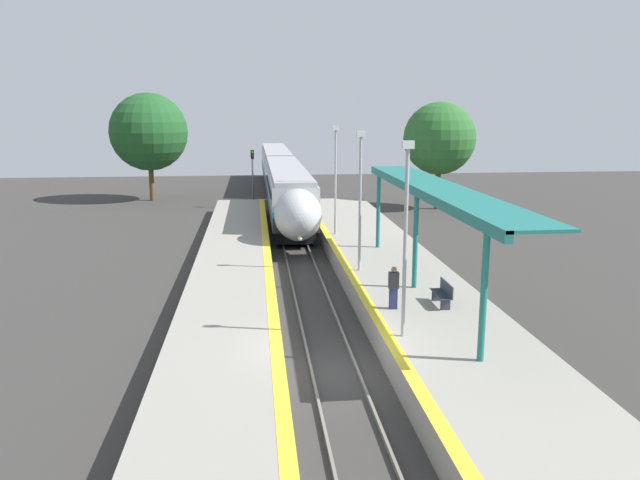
{
  "coord_description": "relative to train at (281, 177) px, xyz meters",
  "views": [
    {
      "loc": [
        -2.37,
        -18.01,
        8.1
      ],
      "look_at": [
        0.56,
        9.63,
        2.24
      ],
      "focal_mm": 35.0,
      "sensor_mm": 36.0,
      "label": 1
    }
  ],
  "objects": [
    {
      "name": "ground_plane",
      "position": [
        0.0,
        -36.65,
        -2.29
      ],
      "size": [
        120.0,
        120.0,
        0.0
      ],
      "primitive_type": "plane",
      "color": "#383533"
    },
    {
      "name": "rail_left",
      "position": [
        -0.72,
        -36.65,
        -2.21
      ],
      "size": [
        0.08,
        90.0,
        0.15
      ],
      "primitive_type": "cube",
      "color": "slate",
      "rests_on": "ground_plane"
    },
    {
      "name": "rail_right",
      "position": [
        0.72,
        -36.65,
        -2.21
      ],
      "size": [
        0.08,
        90.0,
        0.15
      ],
      "primitive_type": "cube",
      "color": "slate",
      "rests_on": "ground_plane"
    },
    {
      "name": "train",
      "position": [
        0.0,
        0.0,
        0.0
      ],
      "size": [
        2.77,
        45.24,
        3.98
      ],
      "color": "black",
      "rests_on": "ground_plane"
    },
    {
      "name": "platform_right",
      "position": [
        4.03,
        -36.65,
        -1.81
      ],
      "size": [
        4.86,
        64.0,
        0.96
      ],
      "color": "gray",
      "rests_on": "ground_plane"
    },
    {
      "name": "platform_left",
      "position": [
        -3.44,
        -36.65,
        -1.81
      ],
      "size": [
        3.69,
        64.0,
        0.96
      ],
      "color": "gray",
      "rests_on": "ground_plane"
    },
    {
      "name": "platform_bench",
      "position": [
        4.51,
        -33.09,
        -0.87
      ],
      "size": [
        0.44,
        1.48,
        0.89
      ],
      "color": "#2D333D",
      "rests_on": "platform_right"
    },
    {
      "name": "person_waiting",
      "position": [
        2.58,
        -33.3,
        -0.52
      ],
      "size": [
        0.36,
        0.22,
        1.59
      ],
      "color": "navy",
      "rests_on": "platform_right"
    },
    {
      "name": "railway_signal",
      "position": [
        -2.48,
        -3.14,
        0.63
      ],
      "size": [
        0.28,
        0.28,
        4.81
      ],
      "color": "#59595E",
      "rests_on": "ground_plane"
    },
    {
      "name": "lamppost_near",
      "position": [
        2.27,
        -36.08,
        2.17
      ],
      "size": [
        0.36,
        0.2,
        6.21
      ],
      "color": "#9E9EA3",
      "rests_on": "platform_right"
    },
    {
      "name": "lamppost_mid",
      "position": [
        2.27,
        -27.69,
        2.17
      ],
      "size": [
        0.36,
        0.2,
        6.21
      ],
      "color": "#9E9EA3",
      "rests_on": "platform_right"
    },
    {
      "name": "lamppost_far",
      "position": [
        2.27,
        -19.31,
        2.17
      ],
      "size": [
        0.36,
        0.2,
        6.21
      ],
      "color": "#9E9EA3",
      "rests_on": "platform_right"
    },
    {
      "name": "station_canopy",
      "position": [
        4.62,
        -30.66,
        2.53
      ],
      "size": [
        2.02,
        18.22,
        4.14
      ],
      "color": "#1E6B66",
      "rests_on": "platform_right"
    },
    {
      "name": "background_tree_left",
      "position": [
        -11.53,
        2.38,
        3.81
      ],
      "size": [
        6.82,
        6.82,
        9.51
      ],
      "color": "brown",
      "rests_on": "ground_plane"
    },
    {
      "name": "background_tree_right",
      "position": [
        12.61,
        -5.01,
        3.46
      ],
      "size": [
        5.83,
        5.83,
        8.68
      ],
      "color": "brown",
      "rests_on": "ground_plane"
    }
  ]
}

